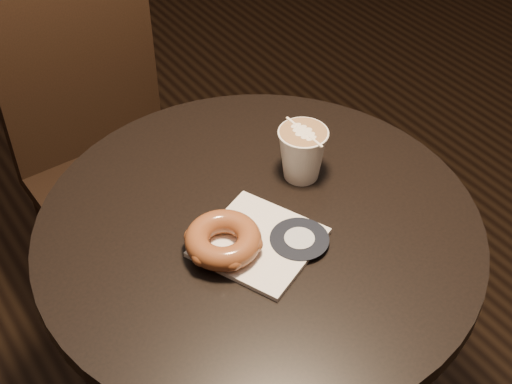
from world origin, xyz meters
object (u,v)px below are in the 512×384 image
pastry_bag (259,242)px  latte_cup (302,154)px  chair (102,135)px  cafe_table (259,304)px  doughnut (223,240)px

pastry_bag → latte_cup: bearing=8.1°
chair → latte_cup: size_ratio=10.30×
pastry_bag → cafe_table: bearing=32.0°
chair → latte_cup: chair is taller
doughnut → chair: bearing=83.6°
cafe_table → latte_cup: 0.28m
cafe_table → pastry_bag: (-0.03, -0.04, 0.20)m
latte_cup → pastry_bag: bearing=-148.6°
cafe_table → latte_cup: latte_cup is taller
chair → pastry_bag: chair is taller
cafe_table → latte_cup: bearing=23.5°
chair → latte_cup: 0.64m
cafe_table → chair: 0.62m
pastry_bag → latte_cup: size_ratio=1.76×
chair → doughnut: bearing=-97.4°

